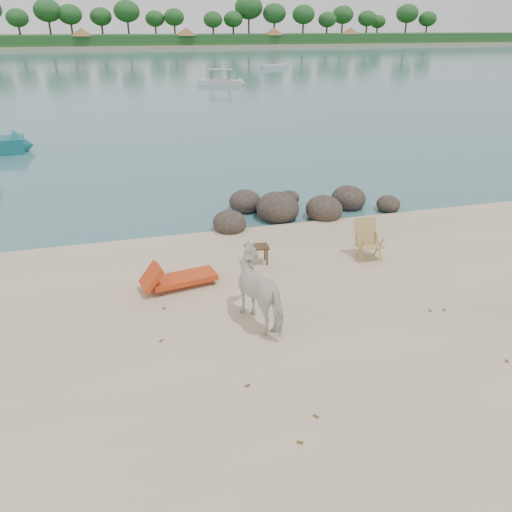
{
  "coord_description": "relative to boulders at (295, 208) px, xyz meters",
  "views": [
    {
      "loc": [
        -2.7,
        -7.33,
        5.51
      ],
      "look_at": [
        -0.15,
        2.0,
        1.0
      ],
      "focal_mm": 35.0,
      "sensor_mm": 36.0,
      "label": 1
    }
  ],
  "objects": [
    {
      "name": "water",
      "position": [
        -2.47,
        83.15,
        -0.2
      ],
      "size": [
        400.0,
        400.0,
        0.0
      ],
      "primitive_type": "plane",
      "color": "#336667",
      "rests_on": "ground"
    },
    {
      "name": "far_scenery",
      "position": [
        -2.44,
        129.85,
        2.94
      ],
      "size": [
        420.0,
        18.0,
        9.5
      ],
      "color": "#1E4C1E",
      "rests_on": "ground"
    },
    {
      "name": "far_shore",
      "position": [
        -2.47,
        163.15,
        -0.2
      ],
      "size": [
        420.0,
        90.0,
        1.4
      ],
      "primitive_type": "cube",
      "color": "tan",
      "rests_on": "ground"
    },
    {
      "name": "dead_leaves",
      "position": [
        -1.69,
        -7.42,
        -0.19
      ],
      "size": [
        6.15,
        7.12,
        0.0
      ],
      "color": "brown",
      "rests_on": "ground"
    },
    {
      "name": "side_table",
      "position": [
        -2.17,
        -3.27,
        0.04
      ],
      "size": [
        0.61,
        0.42,
        0.47
      ],
      "primitive_type": null,
      "rotation": [
        0.0,
        0.0,
        -0.08
      ],
      "color": "#331F14",
      "rests_on": "ground"
    },
    {
      "name": "lounge_chair",
      "position": [
        -4.1,
        -3.97,
        0.08
      ],
      "size": [
        1.94,
        0.96,
        0.56
      ],
      "primitive_type": null,
      "rotation": [
        0.0,
        0.0,
        0.17
      ],
      "color": "#D24118",
      "rests_on": "ground"
    },
    {
      "name": "boat_far",
      "position": [
        16.66,
        56.11,
        0.09
      ],
      "size": [
        5.01,
        2.95,
        0.58
      ],
      "primitive_type": null,
      "rotation": [
        0.0,
        0.0,
        0.4
      ],
      "color": "#BCBCB8",
      "rests_on": "water"
    },
    {
      "name": "cow",
      "position": [
        -2.73,
        -5.88,
        0.53
      ],
      "size": [
        1.29,
        1.87,
        1.45
      ],
      "primitive_type": "imported",
      "rotation": [
        0.0,
        0.0,
        3.47
      ],
      "color": "silver",
      "rests_on": "ground"
    },
    {
      "name": "boat_mid",
      "position": [
        5.17,
        37.29,
        1.03
      ],
      "size": [
        5.04,
        2.98,
        2.45
      ],
      "primitive_type": null,
      "rotation": [
        0.0,
        0.0,
        -0.4
      ],
      "color": "silver",
      "rests_on": "water"
    },
    {
      "name": "deck_chair",
      "position": [
        0.7,
        -3.73,
        0.3
      ],
      "size": [
        0.66,
        0.72,
        0.99
      ],
      "primitive_type": null,
      "rotation": [
        0.0,
        0.0,
        -0.04
      ],
      "color": "tan",
      "rests_on": "ground"
    },
    {
      "name": "boulders",
      "position": [
        0.0,
        0.0,
        0.0
      ],
      "size": [
        6.27,
        2.82,
        1.0
      ],
      "rotation": [
        0.0,
        0.0,
        -0.08
      ],
      "color": "#2F261F",
      "rests_on": "ground"
    }
  ]
}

